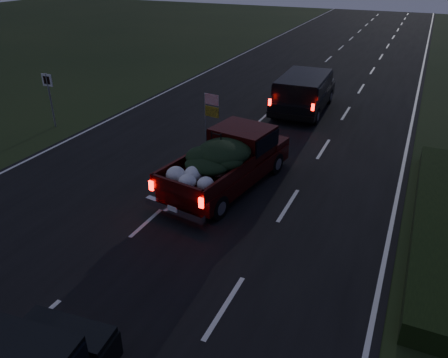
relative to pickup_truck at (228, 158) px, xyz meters
The scene contains 6 objects.
ground 3.38m from the pickup_truck, 113.30° to the right, with size 120.00×120.00×0.00m, color black.
road_asphalt 3.38m from the pickup_truck, 113.30° to the right, with size 14.00×120.00×0.02m, color black.
hedge_row 6.57m from the pickup_truck, ahead, with size 1.00×10.00×0.60m, color black.
route_sign 10.00m from the pickup_truck, 168.15° to the left, with size 0.55×0.08×2.50m.
pickup_truck is the anchor object (origin of this frame).
lead_suv 8.92m from the pickup_truck, 88.61° to the left, with size 2.41×5.43×1.54m.
Camera 1 is at (6.69, -9.38, 7.22)m, focal length 35.00 mm.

